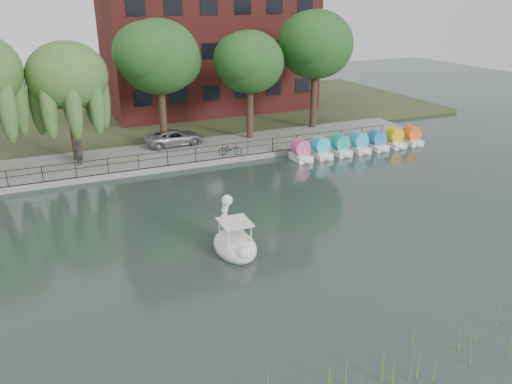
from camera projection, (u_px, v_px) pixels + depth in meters
ground_plane at (280, 246)px, 24.00m from camera, size 120.00×120.00×0.00m
promenade at (185, 153)px, 37.51m from camera, size 40.00×6.00×0.40m
kerb at (197, 165)px, 35.01m from camera, size 40.00×0.25×0.40m
land_strip at (144, 116)px, 49.40m from camera, size 60.00×22.00×0.36m
railing at (195, 151)px, 34.83m from camera, size 32.00×0.05×1.00m
apartment_building at (208, 16)px, 48.67m from camera, size 20.00×10.07×18.00m
willow_mid at (67, 76)px, 33.29m from camera, size 5.32×5.32×8.15m
broadleaf_center at (159, 57)px, 36.31m from camera, size 6.00×6.00×9.25m
broadleaf_right at (250, 63)px, 38.80m from camera, size 5.40×5.40×8.32m
broadleaf_far at (316, 45)px, 41.75m from camera, size 6.30×6.30×9.71m
minivan at (175, 136)px, 38.58m from camera, size 2.55×5.25×1.44m
bicycle at (230, 148)px, 36.23m from camera, size 1.17×1.82×1.00m
pedestrian at (78, 151)px, 33.93m from camera, size 0.82×0.86×1.98m
swan_boat at (234, 241)px, 23.31m from camera, size 1.97×3.14×2.54m
pedal_boat_row at (359, 144)px, 38.36m from camera, size 11.35×1.70×1.40m
reed_bank at (464, 341)px, 16.48m from camera, size 24.00×2.40×1.20m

